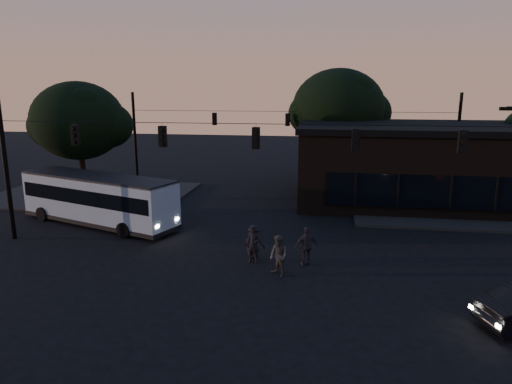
# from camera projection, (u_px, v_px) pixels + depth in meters

# --- Properties ---
(ground) EXTENTS (120.00, 120.00, 0.00)m
(ground) POSITION_uv_depth(u_px,v_px,m) (240.00, 286.00, 18.35)
(ground) COLOR black
(ground) RESTS_ON ground
(sidewalk_far_right) EXTENTS (14.00, 10.00, 0.15)m
(sidewalk_far_right) POSITION_uv_depth(u_px,v_px,m) (460.00, 208.00, 29.97)
(sidewalk_far_right) COLOR black
(sidewalk_far_right) RESTS_ON ground
(sidewalk_far_left) EXTENTS (14.00, 10.00, 0.15)m
(sidewalk_far_left) POSITION_uv_depth(u_px,v_px,m) (92.00, 194.00, 33.97)
(sidewalk_far_left) COLOR black
(sidewalk_far_left) RESTS_ON ground
(building) EXTENTS (15.40, 10.41, 5.40)m
(building) POSITION_uv_depth(u_px,v_px,m) (411.00, 163.00, 31.75)
(building) COLOR black
(building) RESTS_ON ground
(tree_behind) EXTENTS (7.60, 7.60, 9.43)m
(tree_behind) POSITION_uv_depth(u_px,v_px,m) (338.00, 108.00, 37.55)
(tree_behind) COLOR black
(tree_behind) RESTS_ON ground
(tree_left) EXTENTS (6.40, 6.40, 8.30)m
(tree_left) POSITION_uv_depth(u_px,v_px,m) (78.00, 121.00, 31.79)
(tree_left) COLOR black
(tree_left) RESTS_ON ground
(signal_rig_near) EXTENTS (26.24, 0.30, 7.50)m
(signal_rig_near) POSITION_uv_depth(u_px,v_px,m) (256.00, 162.00, 21.22)
(signal_rig_near) COLOR black
(signal_rig_near) RESTS_ON ground
(signal_rig_far) EXTENTS (26.24, 0.30, 7.50)m
(signal_rig_far) POSITION_uv_depth(u_px,v_px,m) (287.00, 134.00, 36.68)
(signal_rig_far) COLOR black
(signal_rig_far) RESTS_ON ground
(bus) EXTENTS (10.52, 5.76, 2.91)m
(bus) POSITION_uv_depth(u_px,v_px,m) (98.00, 197.00, 26.40)
(bus) COLOR #92A7BA
(bus) RESTS_ON ground
(pedestrian_a) EXTENTS (0.67, 0.46, 1.75)m
(pedestrian_a) POSITION_uv_depth(u_px,v_px,m) (253.00, 244.00, 20.70)
(pedestrian_a) COLOR black
(pedestrian_a) RESTS_ON ground
(pedestrian_b) EXTENTS (1.08, 1.08, 1.77)m
(pedestrian_b) POSITION_uv_depth(u_px,v_px,m) (279.00, 256.00, 19.21)
(pedestrian_b) COLOR #3A3835
(pedestrian_b) RESTS_ON ground
(pedestrian_c) EXTENTS (1.14, 0.77, 1.80)m
(pedestrian_c) POSITION_uv_depth(u_px,v_px,m) (307.00, 246.00, 20.35)
(pedestrian_c) COLOR #262229
(pedestrian_c) RESTS_ON ground
(pedestrian_d) EXTENTS (1.14, 0.78, 1.62)m
(pedestrian_d) POSITION_uv_depth(u_px,v_px,m) (254.00, 242.00, 21.22)
(pedestrian_d) COLOR black
(pedestrian_d) RESTS_ON ground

